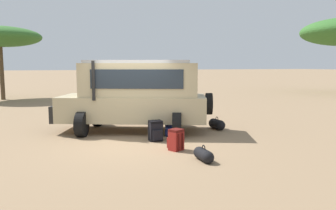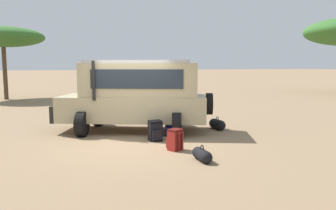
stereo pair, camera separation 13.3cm
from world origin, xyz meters
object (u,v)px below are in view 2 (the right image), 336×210
at_px(acacia_tree_left_mid, 3,37).
at_px(backpack_beside_front_wheel, 175,140).
at_px(duffel_bag_low_black_case, 202,155).
at_px(backpack_near_rear_wheel, 172,128).
at_px(duffel_bag_soft_canvas, 217,124).
at_px(backpack_cluster_center, 155,131).
at_px(safari_vehicle, 137,94).

bearing_deg(acacia_tree_left_mid, backpack_beside_front_wheel, -71.24).
xyz_separation_m(duffel_bag_low_black_case, acacia_tree_left_mid, (-5.79, 17.54, 3.98)).
bearing_deg(backpack_beside_front_wheel, duffel_bag_low_black_case, -78.80).
relative_size(backpack_near_rear_wheel, acacia_tree_left_mid, 0.10).
bearing_deg(duffel_bag_soft_canvas, backpack_near_rear_wheel, -165.65).
distance_m(backpack_cluster_center, backpack_near_rear_wheel, 0.81).
xyz_separation_m(safari_vehicle, duffel_bag_low_black_case, (0.48, -4.02, -1.15)).
bearing_deg(duffel_bag_soft_canvas, acacia_tree_left_mid, 119.60).
bearing_deg(duffel_bag_soft_canvas, safari_vehicle, 165.65).
distance_m(safari_vehicle, duffel_bag_soft_canvas, 3.07).
relative_size(safari_vehicle, backpack_cluster_center, 8.72).
relative_size(backpack_cluster_center, duffel_bag_low_black_case, 0.80).
distance_m(backpack_cluster_center, duffel_bag_soft_canvas, 2.80).
xyz_separation_m(backpack_near_rear_wheel, acacia_tree_left_mid, (-6.13, 14.73, 3.87)).
bearing_deg(duffel_bag_low_black_case, duffel_bag_soft_canvas, 55.39).
height_order(backpack_beside_front_wheel, duffel_bag_low_black_case, backpack_beside_front_wheel).
height_order(backpack_beside_front_wheel, backpack_cluster_center, backpack_cluster_center).
bearing_deg(safari_vehicle, backpack_cluster_center, -85.75).
height_order(backpack_near_rear_wheel, acacia_tree_left_mid, acacia_tree_left_mid).
height_order(safari_vehicle, acacia_tree_left_mid, acacia_tree_left_mid).
bearing_deg(backpack_near_rear_wheel, backpack_beside_front_wheel, -108.69).
relative_size(backpack_near_rear_wheel, duffel_bag_low_black_case, 0.69).
bearing_deg(backpack_near_rear_wheel, safari_vehicle, 123.94).
height_order(backpack_beside_front_wheel, backpack_near_rear_wheel, backpack_beside_front_wheel).
relative_size(safari_vehicle, backpack_beside_front_wheel, 9.32).
bearing_deg(safari_vehicle, backpack_beside_front_wheel, -84.98).
height_order(safari_vehicle, duffel_bag_soft_canvas, safari_vehicle).
relative_size(backpack_beside_front_wheel, acacia_tree_left_mid, 0.11).
height_order(backpack_near_rear_wheel, duffel_bag_low_black_case, backpack_near_rear_wheel).
distance_m(safari_vehicle, backpack_cluster_center, 1.90).
height_order(backpack_cluster_center, backpack_near_rear_wheel, backpack_cluster_center).
relative_size(backpack_near_rear_wheel, duffel_bag_soft_canvas, 0.65).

